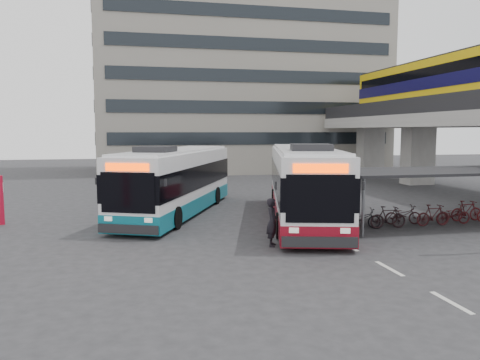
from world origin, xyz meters
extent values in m
plane|color=#28282B|center=(0.00, 0.00, 0.00)|extent=(120.00, 120.00, 0.00)
cube|color=gray|center=(17.00, 18.00, 2.30)|extent=(2.20, 1.60, 4.60)
cube|color=gray|center=(17.00, 26.00, 2.30)|extent=(2.20, 1.60, 4.60)
cube|color=gray|center=(17.00, 12.00, 5.05)|extent=(8.00, 32.00, 0.90)
cube|color=black|center=(13.25, 12.00, 6.05)|extent=(0.35, 32.00, 1.10)
cube|color=gold|center=(17.00, 15.68, 7.60)|extent=(2.90, 20.00, 3.90)
cube|color=#0C0A37|center=(17.00, 15.68, 7.80)|extent=(2.98, 20.02, 0.90)
cube|color=black|center=(17.00, 15.68, 8.60)|extent=(2.96, 19.20, 0.70)
cube|color=black|center=(17.00, 15.68, 9.55)|extent=(2.70, 19.60, 0.25)
cylinder|color=#595B60|center=(3.70, 4.80, 1.20)|extent=(0.12, 0.12, 2.40)
cylinder|color=#595B60|center=(3.70, 1.20, 1.20)|extent=(0.12, 0.12, 2.40)
cube|color=black|center=(8.50, 3.00, 2.48)|extent=(10.00, 4.00, 0.12)
imported|color=black|center=(4.50, 3.00, 0.45)|extent=(1.71, 0.60, 0.90)
imported|color=black|center=(5.64, 3.00, 0.50)|extent=(1.66, 0.47, 1.00)
imported|color=black|center=(6.79, 3.00, 0.45)|extent=(1.71, 0.60, 0.90)
imported|color=black|center=(7.93, 3.00, 0.50)|extent=(1.66, 0.47, 1.00)
imported|color=#350C0F|center=(9.07, 3.00, 0.45)|extent=(1.71, 0.60, 0.90)
imported|color=#3F0C0F|center=(10.21, 3.00, 0.50)|extent=(1.66, 0.47, 1.00)
cube|color=gray|center=(6.00, 36.00, 12.50)|extent=(30.00, 15.00, 25.00)
cube|color=beige|center=(2.50, -6.00, 0.01)|extent=(0.15, 1.60, 0.01)
cube|color=beige|center=(2.50, -3.00, 0.01)|extent=(0.15, 1.60, 0.01)
cube|color=beige|center=(2.50, 0.00, 0.01)|extent=(0.15, 1.60, 0.01)
cube|color=white|center=(2.62, 5.31, 1.94)|extent=(5.88, 13.04, 2.93)
cube|color=maroon|center=(2.62, 5.31, 0.59)|extent=(5.93, 13.09, 0.80)
cube|color=black|center=(2.62, 5.31, 2.07)|extent=(5.94, 13.07, 1.22)
cube|color=#FF3B00|center=(1.00, -0.87, 3.03)|extent=(1.86, 0.56, 0.32)
cube|color=black|center=(1.81, 2.22, 3.64)|extent=(2.01, 2.06, 0.30)
cylinder|color=black|center=(0.35, 1.68, 0.53)|extent=(0.58, 1.11, 1.06)
cylinder|color=black|center=(4.77, 8.44, 0.53)|extent=(0.58, 1.11, 1.06)
cube|color=white|center=(-3.20, 8.47, 1.86)|extent=(7.21, 12.25, 2.80)
cube|color=#0D6375|center=(-3.20, 8.47, 0.56)|extent=(7.26, 12.30, 0.76)
cube|color=black|center=(-3.20, 8.47, 1.99)|extent=(7.27, 12.29, 1.17)
cube|color=#FF3B00|center=(-5.61, 2.86, 2.90)|extent=(1.70, 0.79, 0.31)
cube|color=black|center=(-4.40, 5.66, 3.48)|extent=(2.07, 2.11, 0.29)
cylinder|color=black|center=(-5.86, 5.36, 0.51)|extent=(0.68, 1.06, 1.02)
cylinder|color=black|center=(-0.73, 11.13, 0.51)|extent=(0.68, 1.06, 1.02)
imported|color=black|center=(-0.30, 0.61, 0.91)|extent=(0.61, 0.76, 1.82)
camera|label=1|loc=(-5.14, -16.03, 4.32)|focal=35.00mm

